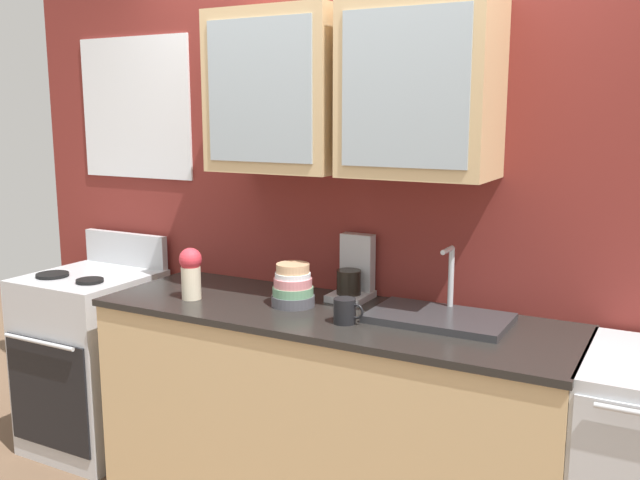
% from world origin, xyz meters
% --- Properties ---
extents(back_wall_unit, '(3.99, 0.47, 2.89)m').
position_xyz_m(back_wall_unit, '(-0.01, 0.34, 1.53)').
color(back_wall_unit, maroon).
rests_on(back_wall_unit, ground_plane).
extents(counter, '(2.08, 0.68, 0.94)m').
position_xyz_m(counter, '(0.00, 0.00, 0.47)').
color(counter, tan).
rests_on(counter, ground_plane).
extents(stove_range, '(0.59, 0.65, 1.12)m').
position_xyz_m(stove_range, '(-1.42, -0.00, 0.48)').
color(stove_range, silver).
rests_on(stove_range, ground_plane).
extents(sink_faucet, '(0.55, 0.34, 0.29)m').
position_xyz_m(sink_faucet, '(0.46, 0.09, 0.96)').
color(sink_faucet, '#2D2D30').
rests_on(sink_faucet, counter).
extents(bowl_stack, '(0.19, 0.19, 0.19)m').
position_xyz_m(bowl_stack, '(-0.18, 0.01, 1.02)').
color(bowl_stack, '#4C4C54').
rests_on(bowl_stack, counter).
extents(vase, '(0.10, 0.10, 0.23)m').
position_xyz_m(vase, '(-0.65, -0.11, 1.07)').
color(vase, beige).
rests_on(vase, counter).
extents(cup_near_sink, '(0.13, 0.09, 0.10)m').
position_xyz_m(cup_near_sink, '(0.13, -0.12, 0.99)').
color(cup_near_sink, black).
rests_on(cup_near_sink, counter).
extents(coffee_maker, '(0.17, 0.20, 0.29)m').
position_xyz_m(coffee_maker, '(-0.01, 0.25, 1.05)').
color(coffee_maker, '#B7B7BC').
rests_on(coffee_maker, counter).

